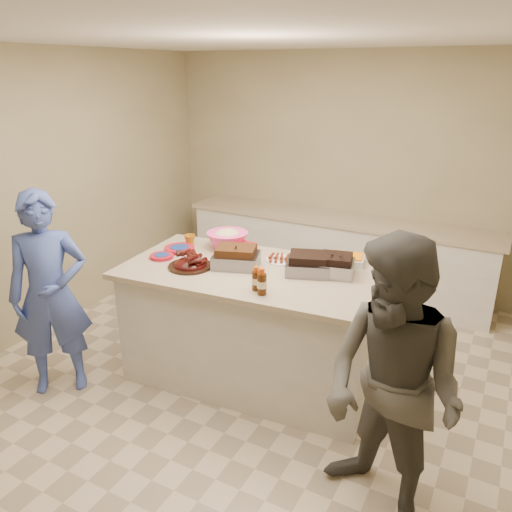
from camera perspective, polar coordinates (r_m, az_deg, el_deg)
The scene contains 20 objects.
room at distance 4.34m, azimuth -1.44°, elevation -14.36°, with size 4.50×5.00×2.70m, color tan, non-canonical shape.
back_counter at distance 5.93m, azimuth 9.07°, elevation 0.24°, with size 3.60×0.64×0.90m, color silver, non-canonical shape.
island at distance 4.43m, azimuth -0.31°, elevation -13.50°, with size 2.09×1.10×0.99m, color silver, non-canonical shape.
rib_platter at distance 4.05m, azimuth -7.53°, elevation -1.28°, with size 0.36×0.36×0.14m, color #3A0A08, non-canonical shape.
pulled_pork_tray at distance 4.03m, azimuth -2.27°, elevation -1.21°, with size 0.36×0.27×0.11m, color #47230F.
brisket_tray at distance 3.92m, azimuth 5.92°, elevation -1.96°, with size 0.33×0.28×0.10m, color black.
roasting_pan at distance 3.92m, azimuth 9.06°, elevation -2.10°, with size 0.27×0.27×0.11m, color gray.
coleslaw_bowl at distance 4.45m, azimuth -3.26°, elevation 0.90°, with size 0.37×0.37×0.25m, color #FF4595, non-canonical shape.
sausage_plate at distance 4.15m, azimuth 2.96°, elevation -0.57°, with size 0.26×0.26×0.04m, color silver.
mac_cheese_dish at distance 4.17m, azimuth 10.23°, elevation -0.79°, with size 0.29×0.21×0.08m, color orange.
bbq_bottle_a at distance 3.54m, azimuth 0.67°, elevation -4.39°, with size 0.07×0.07×0.20m, color #3A1B07.
bbq_bottle_b at distance 3.61m, azimuth 0.02°, elevation -3.89°, with size 0.06×0.06×0.18m, color #3A1B07.
mustard_bottle at distance 4.04m, azimuth -1.00°, elevation -1.15°, with size 0.05×0.05×0.12m, color #D7A600.
sauce_bowl at distance 4.23m, azimuth -0.65°, elevation -0.14°, with size 0.15×0.05×0.15m, color silver.
plate_stack_large at distance 4.44m, azimuth -8.72°, elevation 0.63°, with size 0.26×0.26×0.03m, color maroon.
plate_stack_small at distance 4.29m, azimuth -10.72°, elevation -0.22°, with size 0.20×0.20×0.03m, color maroon.
plastic_cup at distance 4.57m, azimuth -7.54°, elevation 1.27°, with size 0.10×0.10×0.10m, color #9F650F.
basket_stack at distance 4.32m, azimuth -1.33°, elevation 0.33°, with size 0.18×0.14×0.09m, color maroon.
guest_blue at distance 4.62m, azimuth -21.06°, elevation -13.54°, with size 0.61×1.66×0.40m, color #4156AB.
guest_gray at distance 3.43m, azimuth 13.81°, elevation -26.56°, with size 0.84×1.73×0.66m, color #53514A.
Camera 1 is at (1.78, -3.08, 2.48)m, focal length 35.00 mm.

